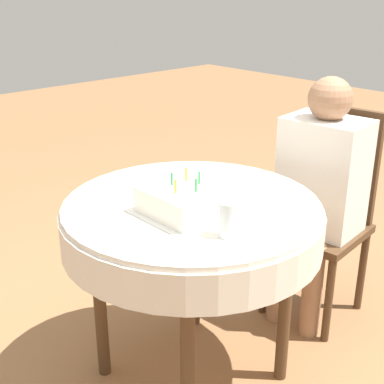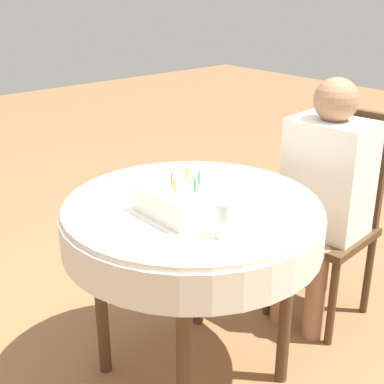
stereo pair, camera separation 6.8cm
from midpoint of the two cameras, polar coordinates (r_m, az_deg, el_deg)
The scene contains 7 objects.
ground_plane at distance 2.34m, azimuth -0.89°, elevation -18.84°, with size 12.00×12.00×0.00m, color #8C603D.
dining_table at distance 1.97m, azimuth -1.01°, elevation -3.71°, with size 0.95×0.95×0.78m.
chair at distance 2.58m, azimuth 13.48°, elevation -1.78°, with size 0.43×0.43×0.99m.
person at distance 2.44m, azimuth 12.73°, elevation 1.20°, with size 0.38×0.37×1.15m.
napkin at distance 1.85m, azimuth -1.69°, elevation -2.13°, with size 0.31×0.31×0.00m.
birthday_cake at distance 1.83m, azimuth -1.71°, elevation -0.81°, with size 0.26×0.26×0.14m.
drinking_glass at distance 1.66m, azimuth 2.66°, elevation -2.92°, with size 0.06×0.06×0.12m.
Camera 1 is at (1.30, -1.21, 1.53)m, focal length 50.00 mm.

